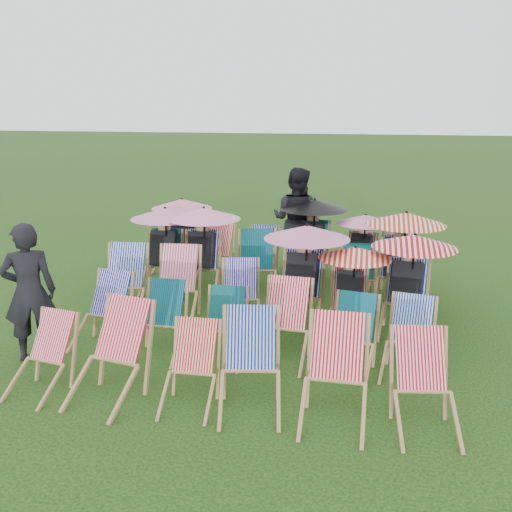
% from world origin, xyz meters
% --- Properties ---
extents(ground, '(100.00, 100.00, 0.00)m').
position_xyz_m(ground, '(0.00, 0.00, 0.00)').
color(ground, black).
rests_on(ground, ground).
extents(deckchair_0, '(0.68, 0.85, 0.83)m').
position_xyz_m(deckchair_0, '(-2.03, -2.32, 0.41)').
color(deckchair_0, '#A4784C').
rests_on(deckchair_0, ground).
extents(deckchair_1, '(0.84, 1.04, 1.01)m').
position_xyz_m(deckchair_1, '(-1.23, -2.33, 0.51)').
color(deckchair_1, '#A4784C').
rests_on(deckchair_1, ground).
extents(deckchair_2, '(0.57, 0.78, 0.84)m').
position_xyz_m(deckchair_2, '(-0.35, -2.30, 0.42)').
color(deckchair_2, '#A4784C').
rests_on(deckchair_2, ground).
extents(deckchair_3, '(0.79, 1.00, 0.98)m').
position_xyz_m(deckchair_3, '(0.28, -2.26, 0.49)').
color(deckchair_3, '#A4784C').
rests_on(deckchair_3, ground).
extents(deckchair_4, '(0.68, 0.94, 1.00)m').
position_xyz_m(deckchair_4, '(1.15, -2.33, 0.50)').
color(deckchair_4, '#A4784C').
rests_on(deckchair_4, ground).
extents(deckchair_5, '(0.73, 0.92, 0.92)m').
position_xyz_m(deckchair_5, '(2.00, -2.31, 0.46)').
color(deckchair_5, '#A4784C').
rests_on(deckchair_5, ground).
extents(deckchair_6, '(0.71, 0.91, 0.91)m').
position_xyz_m(deckchair_6, '(-1.94, -1.03, 0.45)').
color(deckchair_6, '#A4784C').
rests_on(deckchair_6, ground).
extents(deckchair_7, '(0.59, 0.82, 0.88)m').
position_xyz_m(deckchair_7, '(-1.09, -1.17, 0.44)').
color(deckchair_7, '#A4784C').
rests_on(deckchair_7, ground).
extents(deckchair_8, '(0.58, 0.79, 0.84)m').
position_xyz_m(deckchair_8, '(-0.28, -1.16, 0.42)').
color(deckchair_8, '#A4784C').
rests_on(deckchair_8, ground).
extents(deckchair_9, '(0.68, 0.92, 0.96)m').
position_xyz_m(deckchair_9, '(0.45, -1.05, 0.48)').
color(deckchair_9, '#A4784C').
rests_on(deckchair_9, ground).
extents(deckchair_10, '(0.69, 0.87, 0.86)m').
position_xyz_m(deckchair_10, '(1.27, -1.17, 0.43)').
color(deckchair_10, '#A4784C').
rests_on(deckchair_10, ground).
extents(deckchair_11, '(0.70, 0.88, 0.87)m').
position_xyz_m(deckchair_11, '(1.92, -1.14, 0.43)').
color(deckchair_11, '#A4784C').
rests_on(deckchair_11, ground).
extents(deckchair_12, '(0.78, 1.01, 1.01)m').
position_xyz_m(deckchair_12, '(-2.10, 0.01, 0.51)').
color(deckchair_12, '#A4784C').
rests_on(deckchair_12, ground).
extents(deckchair_13, '(0.76, 1.00, 1.02)m').
position_xyz_m(deckchair_13, '(-1.29, 0.02, 0.51)').
color(deckchair_13, '#A4784C').
rests_on(deckchair_13, ground).
extents(deckchair_14, '(0.72, 0.91, 0.89)m').
position_xyz_m(deckchair_14, '(-0.32, -0.02, 0.44)').
color(deckchair_14, '#A4784C').
rests_on(deckchair_14, ground).
extents(deckchair_15, '(1.20, 1.26, 1.43)m').
position_xyz_m(deckchair_15, '(0.52, 0.16, 0.75)').
color(deckchair_15, '#A4784C').
rests_on(deckchair_15, ground).
extents(deckchair_16, '(1.00, 1.04, 1.18)m').
position_xyz_m(deckchair_16, '(1.22, 0.02, 0.62)').
color(deckchair_16, '#A4784C').
rests_on(deckchair_16, ground).
extents(deckchair_17, '(1.14, 1.21, 1.36)m').
position_xyz_m(deckchair_17, '(1.97, 0.17, 0.72)').
color(deckchair_17, '#A4784C').
rests_on(deckchair_17, ground).
extents(deckchair_18, '(1.16, 1.23, 1.37)m').
position_xyz_m(deckchair_18, '(-1.95, 1.33, 0.72)').
color(deckchair_18, '#A4784C').
rests_on(deckchair_18, ground).
extents(deckchair_19, '(1.19, 1.27, 1.41)m').
position_xyz_m(deckchair_19, '(-1.26, 1.26, 0.74)').
color(deckchair_19, '#A4784C').
rests_on(deckchair_19, ground).
extents(deckchair_20, '(0.84, 1.05, 1.03)m').
position_xyz_m(deckchair_20, '(-0.32, 1.26, 0.51)').
color(deckchair_20, '#A4784C').
rests_on(deckchair_20, ground).
extents(deckchair_21, '(0.62, 0.82, 0.85)m').
position_xyz_m(deckchair_21, '(0.31, 1.24, 0.43)').
color(deckchair_21, '#A4784C').
rests_on(deckchair_21, ground).
extents(deckchair_22, '(0.67, 0.86, 0.87)m').
position_xyz_m(deckchair_22, '(1.31, 1.25, 0.44)').
color(deckchair_22, '#A4784C').
rests_on(deckchair_22, ground).
extents(deckchair_23, '(1.22, 1.29, 1.44)m').
position_xyz_m(deckchair_23, '(1.92, 1.30, 0.76)').
color(deckchair_23, '#A4784C').
rests_on(deckchair_23, ground).
extents(deckchair_24, '(1.13, 1.20, 1.34)m').
position_xyz_m(deckchair_24, '(-2.06, 2.47, 0.70)').
color(deckchair_24, '#A4784C').
rests_on(deckchair_24, ground).
extents(deckchair_25, '(0.64, 0.85, 0.89)m').
position_xyz_m(deckchair_25, '(-1.29, 2.27, 0.44)').
color(deckchair_25, '#A4784C').
rests_on(deckchair_25, ground).
extents(deckchair_26, '(0.63, 0.85, 0.88)m').
position_xyz_m(deckchair_26, '(-0.46, 2.29, 0.44)').
color(deckchair_26, '#A4784C').
rests_on(deckchair_26, ground).
extents(deckchair_27, '(1.19, 1.27, 1.41)m').
position_xyz_m(deckchair_27, '(0.41, 2.44, 0.75)').
color(deckchair_27, '#A4784C').
rests_on(deckchair_27, ground).
extents(deckchair_28, '(1.01, 1.07, 1.19)m').
position_xyz_m(deckchair_28, '(1.32, 2.32, 0.63)').
color(deckchair_28, '#A4784C').
rests_on(deckchair_28, ground).
extents(deckchair_29, '(0.60, 0.84, 0.90)m').
position_xyz_m(deckchair_29, '(1.96, 2.33, 0.45)').
color(deckchair_29, '#A4784C').
rests_on(deckchair_29, ground).
extents(person_left, '(0.75, 0.66, 1.72)m').
position_xyz_m(person_left, '(-2.58, -1.57, 0.86)').
color(person_left, black).
rests_on(person_left, ground).
extents(person_rear, '(1.10, 0.95, 1.93)m').
position_xyz_m(person_rear, '(0.11, 2.88, 0.97)').
color(person_rear, black).
rests_on(person_rear, ground).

